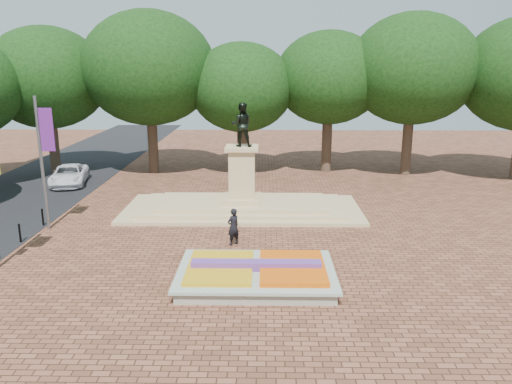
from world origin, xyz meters
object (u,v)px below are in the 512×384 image
Objects in this scene: flower_bed at (257,274)px; monument at (242,197)px; pedestrian at (233,227)px; van at (69,175)px.

monument is (-1.03, 10.00, 0.50)m from flower_bed.
pedestrian is at bearing -91.83° from monument.
monument is at bearing -134.35° from pedestrian.
flower_bed is 1.26× the size of van.
monument is 7.63× the size of pedestrian.
pedestrian is at bearing 105.82° from flower_bed.
monument is 14.41m from van.
van is at bearing 153.28° from monument.
van is at bearing 130.14° from flower_bed.
flower_bed is 4.47m from pedestrian.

